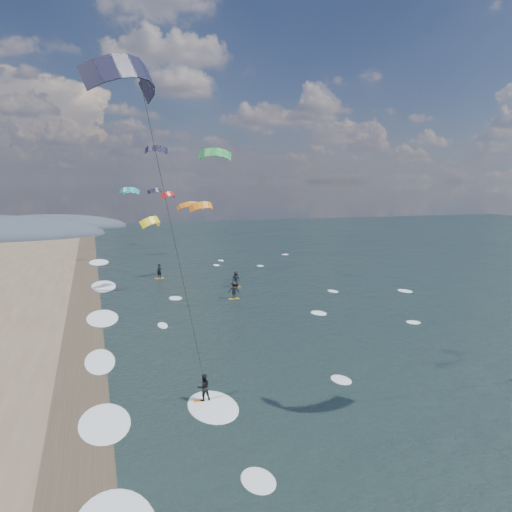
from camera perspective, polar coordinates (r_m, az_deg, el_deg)
name	(u,v)px	position (r m, az deg, el deg)	size (l,w,h in m)	color
ground	(362,448)	(24.27, 11.98, -20.63)	(260.00, 260.00, 0.00)	black
wet_sand_strip	(81,394)	(30.55, -19.39, -14.61)	(3.00, 240.00, 0.00)	#382D23
kitesurfer_near_b	(169,211)	(21.21, -9.93, 5.06)	(6.77, 8.97, 16.66)	orange
far_kitesurfers	(219,283)	(54.41, -4.29, -3.04)	(8.64, 14.01, 1.81)	orange
bg_kite_field	(166,189)	(78.75, -10.27, 7.51)	(12.59, 61.06, 9.83)	orange
shoreline_surf	(101,362)	(34.97, -17.26, -11.53)	(2.40, 79.40, 0.11)	white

